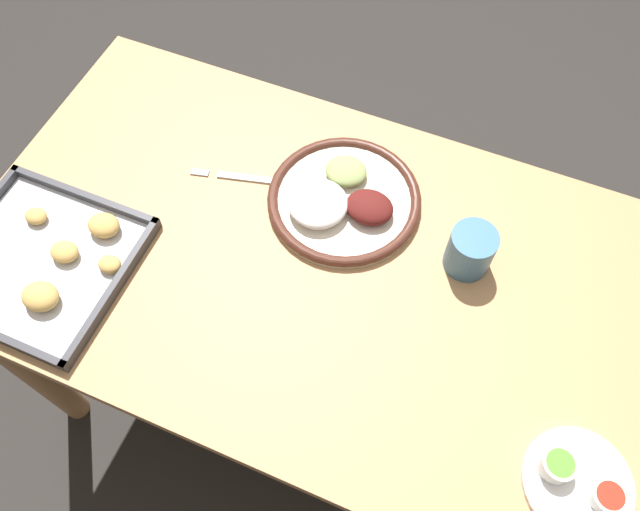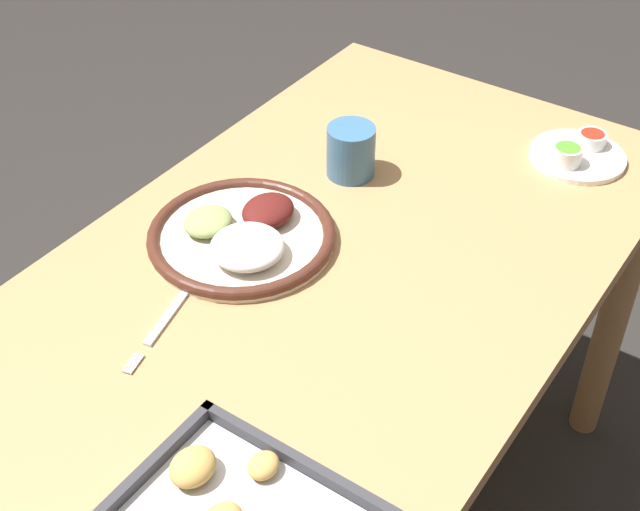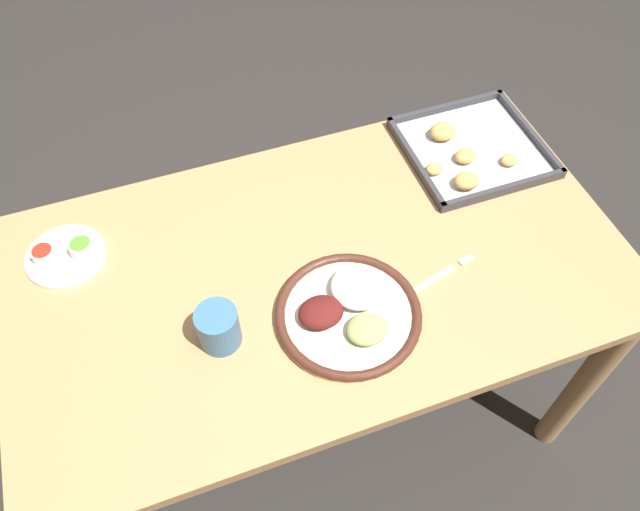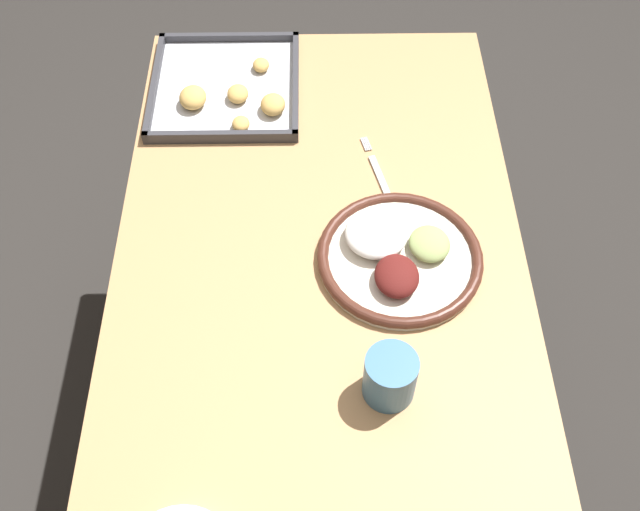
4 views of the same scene
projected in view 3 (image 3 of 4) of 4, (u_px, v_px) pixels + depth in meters
The scene contains 7 objects.
ground_plane at pixel (319, 404), 1.86m from camera, with size 8.00×8.00×0.00m, color #282623.
dining_table at pixel (318, 294), 1.37m from camera, with size 1.27×0.71×0.72m.
dinner_plate at pixel (349, 311), 1.20m from camera, with size 0.28×0.28×0.05m.
fork at pixel (428, 283), 1.25m from camera, with size 0.22×0.07×0.00m.
saucer_plate at pixel (66, 254), 1.28m from camera, with size 0.16×0.16×0.04m.
baking_tray at pixel (469, 150), 1.46m from camera, with size 0.31×0.30×0.04m.
drinking_cup at pixel (218, 327), 1.14m from camera, with size 0.08×0.08×0.09m.
Camera 3 is at (-0.25, -0.70, 1.76)m, focal length 35.00 mm.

